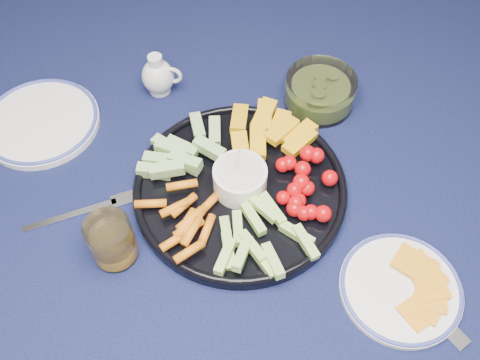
# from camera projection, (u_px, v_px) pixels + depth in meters

# --- Properties ---
(dining_table) EXTENTS (1.67, 1.07, 0.75)m
(dining_table) POSITION_uv_depth(u_px,v_px,m) (280.00, 185.00, 1.04)
(dining_table) COLOR #452417
(dining_table) RESTS_ON ground
(crudite_platter) EXTENTS (0.37, 0.37, 0.12)m
(crudite_platter) POSITION_uv_depth(u_px,v_px,m) (239.00, 185.00, 0.91)
(crudite_platter) COLOR black
(crudite_platter) RESTS_ON dining_table
(creamer_pitcher) EXTENTS (0.08, 0.06, 0.09)m
(creamer_pitcher) POSITION_uv_depth(u_px,v_px,m) (158.00, 76.00, 1.04)
(creamer_pitcher) COLOR white
(creamer_pitcher) RESTS_ON dining_table
(pickle_bowl) EXTENTS (0.13, 0.13, 0.06)m
(pickle_bowl) POSITION_uv_depth(u_px,v_px,m) (320.00, 92.00, 1.02)
(pickle_bowl) COLOR white
(pickle_bowl) RESTS_ON dining_table
(cheese_plate) EXTENTS (0.19, 0.19, 0.02)m
(cheese_plate) POSITION_uv_depth(u_px,v_px,m) (401.00, 287.00, 0.82)
(cheese_plate) COLOR white
(cheese_plate) RESTS_ON dining_table
(juice_tumbler) EXTENTS (0.07, 0.07, 0.09)m
(juice_tumbler) POSITION_uv_depth(u_px,v_px,m) (112.00, 242.00, 0.83)
(juice_tumbler) COLOR white
(juice_tumbler) RESTS_ON dining_table
(fork_left) EXTENTS (0.18, 0.10, 0.00)m
(fork_left) POSITION_uv_depth(u_px,v_px,m) (89.00, 210.00, 0.90)
(fork_left) COLOR silver
(fork_left) RESTS_ON dining_table
(fork_right) EXTENTS (0.13, 0.16, 0.00)m
(fork_right) POSITION_uv_depth(u_px,v_px,m) (425.00, 305.00, 0.81)
(fork_right) COLOR silver
(fork_right) RESTS_ON dining_table
(side_plate_extra) EXTENTS (0.22, 0.22, 0.02)m
(side_plate_extra) POSITION_uv_depth(u_px,v_px,m) (41.00, 122.00, 1.01)
(side_plate_extra) COLOR white
(side_plate_extra) RESTS_ON dining_table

